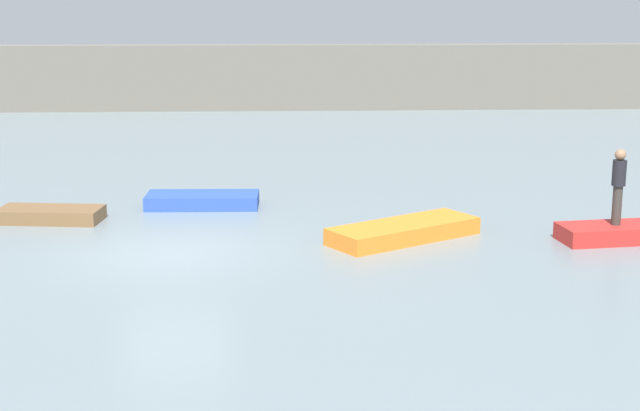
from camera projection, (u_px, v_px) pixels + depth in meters
ground_plane at (173, 254)px, 21.36m from camera, size 120.00×120.00×0.00m
embankment_wall at (230, 78)px, 46.95m from camera, size 80.00×1.20×3.20m
rowboat_brown at (50, 215)px, 24.32m from camera, size 2.72×1.43×0.35m
rowboat_blue at (203, 200)px, 25.94m from camera, size 3.06×1.33×0.37m
rowboat_orange at (404, 231)px, 22.55m from camera, size 3.86×3.10×0.40m
rowboat_red at (615, 233)px, 22.39m from camera, size 2.73×1.44×0.40m
person_dark_shirt at (619, 182)px, 22.13m from camera, size 0.32×0.32×1.79m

